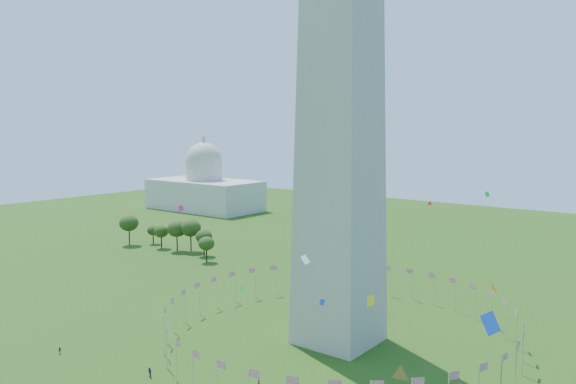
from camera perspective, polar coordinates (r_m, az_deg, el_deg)
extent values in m
cylinder|color=silver|center=(120.18, 22.13, -16.11)|extent=(0.24, 0.24, 9.00)
cylinder|color=silver|center=(126.58, 22.74, -14.96)|extent=(0.24, 0.24, 9.00)
cylinder|color=silver|center=(133.11, 22.74, -13.88)|extent=(0.24, 0.24, 9.00)
cylinder|color=silver|center=(139.57, 22.24, -12.90)|extent=(0.24, 0.24, 9.00)
cylinder|color=silver|center=(145.80, 21.31, -12.02)|extent=(0.24, 0.24, 9.00)
cylinder|color=silver|center=(151.63, 20.03, -11.25)|extent=(0.24, 0.24, 9.00)
cylinder|color=silver|center=(156.94, 18.46, -10.58)|extent=(0.24, 0.24, 9.00)
cylinder|color=silver|center=(161.64, 16.67, -10.01)|extent=(0.24, 0.24, 9.00)
cylinder|color=silver|center=(165.64, 14.70, -9.55)|extent=(0.24, 0.24, 9.00)
cylinder|color=silver|center=(168.86, 12.58, -9.18)|extent=(0.24, 0.24, 9.00)
cylinder|color=silver|center=(171.26, 10.37, -8.90)|extent=(0.24, 0.24, 9.00)
cylinder|color=silver|center=(172.80, 8.08, -8.72)|extent=(0.24, 0.24, 9.00)
cylinder|color=silver|center=(173.46, 5.76, -8.62)|extent=(0.24, 0.24, 9.00)
cylinder|color=silver|center=(173.22, 3.43, -8.62)|extent=(0.24, 0.24, 9.00)
cylinder|color=silver|center=(172.10, 1.12, -8.72)|extent=(0.24, 0.24, 9.00)
cylinder|color=silver|center=(170.10, -1.13, -8.90)|extent=(0.24, 0.24, 9.00)
cylinder|color=silver|center=(167.26, -3.31, -9.18)|extent=(0.24, 0.24, 9.00)
cylinder|color=silver|center=(163.62, -5.36, -9.56)|extent=(0.24, 0.24, 9.00)
cylinder|color=silver|center=(159.24, -7.25, -10.04)|extent=(0.24, 0.24, 9.00)
cylinder|color=silver|center=(154.21, -8.94, -10.62)|extent=(0.24, 0.24, 9.00)
cylinder|color=silver|center=(148.60, -10.38, -11.31)|extent=(0.24, 0.24, 9.00)
cylinder|color=silver|center=(142.55, -11.50, -12.12)|extent=(0.24, 0.24, 9.00)
cylinder|color=silver|center=(136.18, -12.23, -13.04)|extent=(0.24, 0.24, 9.00)
cylinder|color=silver|center=(129.66, -12.50, -14.07)|extent=(0.24, 0.24, 9.00)
cylinder|color=silver|center=(123.17, -12.22, -15.19)|extent=(0.24, 0.24, 9.00)
cylinder|color=silver|center=(116.94, -11.29, -16.39)|extent=(0.24, 0.24, 9.00)
cylinder|color=silver|center=(111.21, -9.63, -17.60)|extent=(0.24, 0.24, 9.00)
cylinder|color=silver|center=(106.25, -7.20, -18.76)|extent=(0.24, 0.24, 9.00)
cylinder|color=silver|center=(114.15, 20.84, -17.29)|extent=(0.24, 0.24, 9.00)
imported|color=#73665C|center=(113.81, -2.99, -18.91)|extent=(0.96, 1.22, 1.81)
imported|color=#33194B|center=(121.36, -13.89, -17.37)|extent=(1.18, 1.06, 2.00)
imported|color=#252525|center=(138.56, -22.17, -14.69)|extent=(0.89, 1.12, 1.53)
plane|color=yellow|center=(83.81, 12.90, -13.61)|extent=(1.00, 2.16, 2.28)
plane|color=blue|center=(52.02, 19.88, -12.44)|extent=(1.55, 1.67, 2.09)
plane|color=#CC2699|center=(111.14, -10.81, -1.64)|extent=(0.40, 1.43, 1.43)
plane|color=yellow|center=(161.91, -6.88, -4.07)|extent=(0.59, 1.42, 1.53)
plane|color=blue|center=(115.44, 3.48, -11.12)|extent=(1.44, 0.23, 1.46)
plane|color=white|center=(92.45, 1.77, -6.88)|extent=(1.39, 1.36, 1.50)
plane|color=green|center=(120.57, 19.58, -0.22)|extent=(1.01, 0.86, 1.27)
plane|color=yellow|center=(102.37, 8.41, -10.90)|extent=(1.79, 1.21, 2.08)
plane|color=green|center=(159.60, -4.71, -9.78)|extent=(1.87, 1.76, 1.51)
plane|color=red|center=(112.75, 14.21, -1.15)|extent=(0.99, 0.39, 0.92)
plane|color=yellow|center=(81.91, 11.35, -17.73)|extent=(2.27, 0.52, 2.29)
plane|color=orange|center=(93.66, 20.21, -9.14)|extent=(1.73, 2.71, 2.43)
ellipsoid|color=#34541C|center=(248.64, -15.84, -3.78)|extent=(8.06, 8.06, 12.59)
ellipsoid|color=#34541C|center=(248.64, -13.54, -4.26)|extent=(5.04, 5.04, 7.88)
ellipsoid|color=#34541C|center=(238.80, -12.75, -4.48)|extent=(6.12, 6.12, 9.56)
ellipsoid|color=#34541C|center=(232.08, -11.22, -4.42)|extent=(7.85, 7.85, 12.26)
ellipsoid|color=#34541C|center=(230.06, -9.85, -4.40)|extent=(8.31, 8.31, 12.98)
ellipsoid|color=#34541C|center=(221.78, -8.53, -5.16)|extent=(6.50, 6.50, 10.16)
ellipsoid|color=#34541C|center=(211.61, -8.28, -5.82)|extent=(6.03, 6.03, 9.42)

